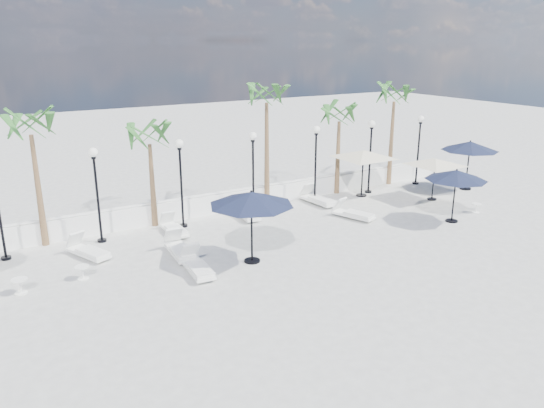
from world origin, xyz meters
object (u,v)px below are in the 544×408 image
parasol_navy_left (251,199)px  lounger_4 (318,199)px  lounger_6 (353,213)px  parasol_navy_mid (456,175)px  lounger_3 (197,266)px  parasol_cream_sq_b (364,151)px  lounger_0 (88,250)px  parasol_cream_sq_a (435,159)px  lounger_5 (245,212)px  parasol_navy_right (470,146)px  lounger_1 (180,249)px  lounger_2 (174,228)px

parasol_navy_left → lounger_4: bearing=36.3°
lounger_6 → parasol_navy_mid: parasol_navy_mid is taller
lounger_6 → parasol_navy_left: bearing=178.1°
lounger_3 → lounger_4: size_ratio=0.96×
lounger_3 → parasol_navy_mid: parasol_navy_mid is taller
parasol_navy_left → parasol_cream_sq_b: (9.06, 4.59, 0.00)m
lounger_0 → parasol_cream_sq_a: parasol_cream_sq_a is taller
parasol_cream_sq_b → lounger_5: bearing=179.8°
parasol_navy_left → parasol_navy_right: 15.03m
lounger_5 → parasol_navy_mid: bearing=-29.8°
lounger_1 → parasol_navy_mid: size_ratio=0.80×
lounger_4 → parasol_navy_mid: bearing=-60.3°
lounger_6 → parasol_navy_left: 6.98m
lounger_0 → parasol_navy_right: bearing=-24.3°
lounger_1 → lounger_2: lounger_1 is taller
parasol_navy_mid → parasol_cream_sq_b: parasol_cream_sq_b is taller
lounger_6 → lounger_5: bearing=128.3°
parasol_navy_mid → lounger_4: bearing=123.9°
parasol_navy_mid → parasol_cream_sq_b: 5.33m
parasol_navy_mid → parasol_cream_sq_a: (1.86, 2.89, -0.02)m
lounger_1 → lounger_2: bearing=79.0°
lounger_0 → lounger_2: 3.73m
lounger_2 → lounger_4: lounger_4 is taller
lounger_3 → lounger_6: 8.67m
lounger_5 → parasol_cream_sq_b: bearing=4.7°
parasol_cream_sq_a → lounger_2: bearing=171.1°
lounger_0 → parasol_navy_mid: bearing=-37.6°
lounger_1 → parasol_cream_sq_a: size_ratio=0.47×
parasol_navy_mid → parasol_cream_sq_a: parasol_navy_mid is taller
lounger_4 → parasol_navy_left: parasol_navy_left is taller
lounger_4 → lounger_5: size_ratio=1.03×
lounger_2 → parasol_navy_mid: bearing=-23.4°
lounger_2 → parasol_navy_right: (16.17, -1.59, 2.13)m
lounger_2 → parasol_navy_left: parasol_navy_left is taller
lounger_1 → parasol_navy_left: size_ratio=0.70×
lounger_2 → parasol_navy_mid: (11.22, -4.94, 1.89)m
lounger_0 → lounger_3: bearing=-71.6°
lounger_6 → parasol_navy_left: size_ratio=0.68×
lounger_1 → lounger_3: (-0.06, -1.78, -0.01)m
lounger_0 → parasol_navy_left: (5.04, -3.56, 2.14)m
lounger_4 → lounger_1: bearing=-166.1°
lounger_5 → lounger_6: 4.93m
lounger_0 → lounger_2: bearing=-10.8°
parasol_navy_mid → parasol_cream_sq_b: size_ratio=0.52×
lounger_1 → lounger_2: 2.48m
parasol_cream_sq_b → parasol_navy_left: bearing=-153.1°
parasol_navy_left → lounger_2: bearing=107.9°
lounger_3 → lounger_4: lounger_4 is taller
parasol_cream_sq_a → lounger_6: bearing=-177.1°
lounger_3 → parasol_navy_right: (16.91, 2.57, 2.11)m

